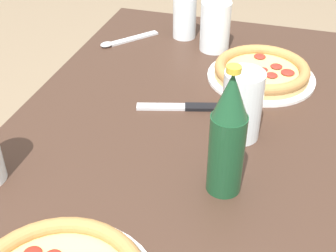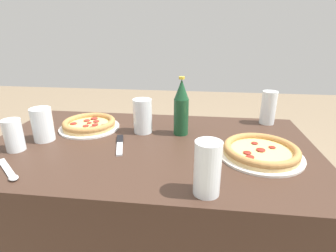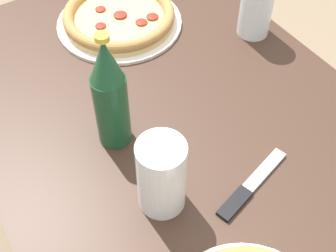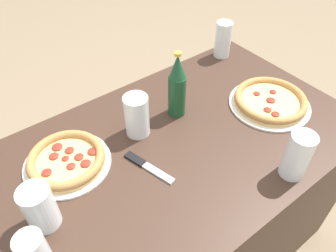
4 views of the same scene
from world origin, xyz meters
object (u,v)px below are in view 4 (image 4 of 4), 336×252
Objects in this scene: glass_water at (40,209)px; beer_bottle at (177,86)px; glass_cola at (137,118)px; pizza_veggie at (270,101)px; glass_mango_juice at (297,156)px; knife at (147,166)px; glass_orange_juice at (223,40)px; pizza_salami at (67,160)px.

glass_water is 0.54× the size of beer_bottle.
pizza_veggie is at bearing 159.11° from glass_cola.
glass_mango_juice reaches higher than knife.
beer_bottle reaches higher than glass_mango_juice.
glass_orange_juice is 0.99m from glass_water.
glass_orange_juice is 0.44m from beer_bottle.
glass_mango_juice is (0.19, 0.25, 0.05)m from pizza_veggie.
glass_mango_juice is at bearing 103.59° from beer_bottle.
beer_bottle is at bearing -148.20° from knife.
glass_mango_juice is (-0.52, 0.43, 0.05)m from pizza_salami.
glass_orange_juice is 1.16× the size of glass_water.
glass_mango_juice is 0.44m from knife.
glass_water is 0.71m from glass_mango_juice.
glass_water is (0.84, -0.04, 0.04)m from pizza_veggie.
pizza_salami is 1.71× the size of glass_orange_juice.
glass_cola is at bearing -0.20° from beer_bottle.
beer_bottle reaches higher than pizza_veggie.
beer_bottle is 1.36× the size of knife.
glass_orange_juice is 0.86× the size of knife.
glass_water is at bearing 19.46° from glass_cola.
glass_cola is at bearing -57.68° from glass_mango_juice.
pizza_veggie is (-0.71, 0.19, -0.00)m from pizza_salami.
glass_mango_juice is (-0.64, 0.29, 0.01)m from glass_water.
pizza_veggie is 1.63× the size of knife.
pizza_veggie is 0.36m from beer_bottle.
glass_water is 0.87× the size of glass_mango_juice.
glass_water is at bearing -1.49° from knife.
glass_cola is at bearing -20.89° from pizza_veggie.
glass_water is 0.40m from glass_cola.
knife is (0.23, 0.14, -0.11)m from beer_bottle.
pizza_veggie is at bearing 165.16° from pizza_salami.
pizza_salami is at bearing -39.60° from knife.
beer_bottle is at bearing -30.62° from pizza_veggie.
glass_cola reaches higher than glass_water.
glass_water is 0.91× the size of glass_cola.
glass_cola is (0.56, 0.18, -0.01)m from glass_orange_juice.
glass_cola is (-0.38, -0.13, 0.01)m from glass_water.
glass_mango_juice is 0.85× the size of knife.
glass_cola is at bearing -160.54° from glass_water.
beer_bottle reaches higher than glass_water.
glass_cola reaches higher than pizza_veggie.
glass_water is at bearing 48.56° from pizza_salami.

